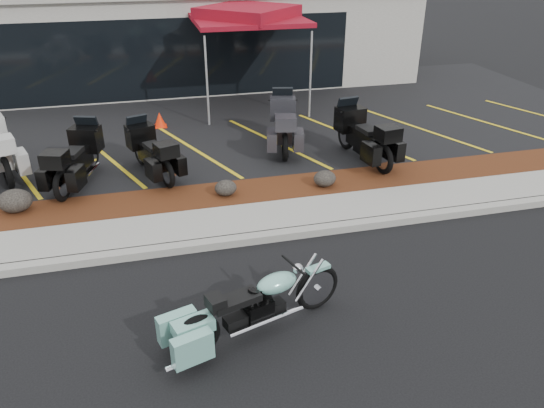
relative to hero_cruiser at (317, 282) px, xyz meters
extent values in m
plane|color=black|center=(-1.08, 1.29, -0.50)|extent=(90.00, 90.00, 0.00)
cube|color=gray|center=(-1.08, 2.19, -0.43)|extent=(24.00, 0.25, 0.15)
cube|color=gray|center=(-1.08, 2.89, -0.43)|extent=(24.00, 1.20, 0.15)
cube|color=#37170C|center=(-1.08, 4.09, -0.42)|extent=(24.00, 1.20, 0.16)
cube|color=black|center=(-1.08, 9.49, -0.43)|extent=(26.00, 9.60, 0.15)
cube|color=#9E998E|center=(-1.08, 15.79, 1.50)|extent=(18.00, 8.00, 4.00)
cube|color=black|center=(-1.08, 11.81, 1.00)|extent=(12.00, 0.06, 2.60)
ellipsoid|color=black|center=(-5.00, 4.29, -0.10)|extent=(0.67, 0.56, 0.48)
ellipsoid|color=black|center=(-0.74, 3.99, -0.17)|extent=(0.48, 0.40, 0.34)
ellipsoid|color=black|center=(1.49, 3.91, -0.16)|extent=(0.51, 0.42, 0.36)
cone|color=#F92B08|center=(-1.83, 9.00, -0.14)|extent=(0.36, 0.36, 0.43)
cylinder|color=silver|center=(-0.43, 8.86, 0.93)|extent=(0.06, 0.06, 2.56)
cylinder|color=silver|center=(2.68, 8.80, 0.93)|extent=(0.06, 0.06, 2.56)
cylinder|color=silver|center=(-0.38, 11.97, 0.93)|extent=(0.06, 0.06, 2.56)
cylinder|color=silver|center=(2.73, 11.91, 0.93)|extent=(0.06, 0.06, 2.56)
cube|color=maroon|center=(1.15, 10.38, 2.37)|extent=(3.39, 3.39, 0.13)
cube|color=maroon|center=(1.15, 10.38, 2.56)|extent=(3.46, 3.46, 0.39)
camera|label=1|loc=(-2.30, -6.26, 4.74)|focal=35.00mm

